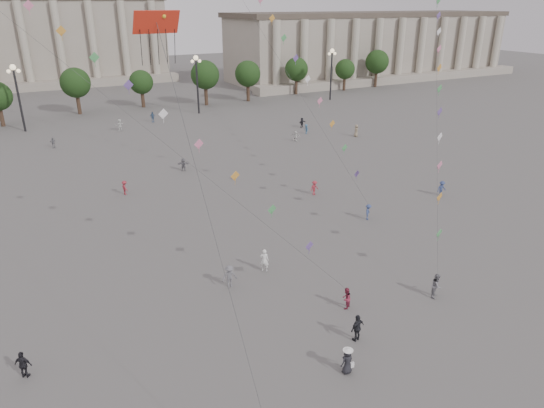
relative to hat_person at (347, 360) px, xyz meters
name	(u,v)px	position (x,y,z in m)	size (l,w,h in m)	color
ground	(362,359)	(1.49, 0.48, -0.86)	(360.00, 360.00, 0.00)	#524F4D
hall_east	(373,46)	(76.49, 94.38, 7.57)	(84.00, 26.22, 17.20)	gray
hall_central	(66,24)	(1.49, 129.70, 13.37)	(48.30, 34.30, 35.50)	gray
tree_row	(106,84)	(1.49, 78.48, 4.53)	(137.12, 5.12, 8.00)	#35271A
lamp_post_mid_west	(16,86)	(-13.51, 70.48, 6.49)	(2.00, 0.90, 10.65)	#262628
lamp_post_mid_east	(197,74)	(16.49, 70.48, 6.49)	(2.00, 0.90, 10.65)	#262628
lamp_post_far_east	(332,65)	(46.49, 70.48, 6.49)	(2.00, 0.90, 10.65)	#262628
person_crowd_0	(153,117)	(6.76, 67.25, 0.05)	(1.06, 0.44, 1.81)	#395880
person_crowd_4	(120,125)	(0.40, 63.70, 0.08)	(1.75, 0.56, 1.89)	silver
person_crowd_6	(230,276)	(-2.33, 11.43, 0.02)	(1.14, 0.66, 1.77)	slate
person_crowd_7	(296,136)	(22.66, 44.59, -0.08)	(1.45, 0.46, 1.56)	silver
person_crowd_8	(314,188)	(13.22, 24.34, -0.05)	(1.05, 0.60, 1.62)	#9D2A36
person_crowd_9	(302,123)	(28.07, 51.68, -0.04)	(1.52, 0.48, 1.64)	black
person_crowd_12	(183,165)	(3.13, 38.94, -0.05)	(1.50, 0.48, 1.61)	slate
person_crowd_13	(264,260)	(0.98, 12.29, 0.09)	(0.69, 0.45, 1.89)	white
person_crowd_14	(442,188)	(25.31, 17.64, -0.01)	(1.10, 0.63, 1.70)	navy
person_crowd_16	(53,143)	(-10.33, 57.67, -0.06)	(0.93, 0.39, 1.59)	slate
person_crowd_17	(125,188)	(-5.13, 34.07, -0.07)	(1.02, 0.59, 1.58)	maroon
person_crowd_18	(306,129)	(26.44, 47.71, -0.09)	(1.00, 0.58, 1.55)	#3A6283
person_crowd_19	(356,131)	(32.47, 42.52, 0.10)	(0.93, 0.61, 1.91)	gray
tourist_1	(23,365)	(-16.22, 8.12, -0.01)	(1.00, 0.42, 1.71)	black
tourist_4	(357,328)	(2.24, 2.06, 0.07)	(1.09, 0.45, 1.86)	black
kite_flyer_0	(346,298)	(3.67, 5.20, -0.07)	(0.77, 0.60, 1.58)	maroon
kite_flyer_1	(368,212)	(14.31, 16.35, -0.07)	(1.02, 0.58, 1.57)	navy
kite_flyer_2	(437,286)	(10.21, 3.38, 0.05)	(0.88, 0.69, 1.82)	slate
hat_person	(347,360)	(0.00, 0.00, 0.00)	(0.86, 0.63, 1.69)	black
dragon_kite	(159,42)	(-7.59, 5.99, 16.96)	(2.25, 6.35, 20.80)	red
kite_train_east	(438,7)	(28.04, 24.14, 18.25)	(33.31, 38.16, 61.21)	#3F3F3F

